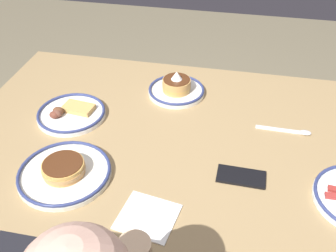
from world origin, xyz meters
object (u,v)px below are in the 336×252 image
plate_far_companion (64,172)px  tea_spoon (291,131)px  cell_phone (241,177)px  plate_near_main (176,88)px  paper_napkin (146,216)px  plate_far_side (71,113)px

plate_far_companion → tea_spoon: bearing=-152.3°
plate_far_companion → cell_phone: size_ratio=1.93×
plate_near_main → tea_spoon: size_ratio=1.18×
plate_near_main → paper_napkin: 0.61m
plate_far_companion → tea_spoon: (-0.67, -0.35, -0.01)m
tea_spoon → plate_far_side: bearing=4.8°
plate_near_main → paper_napkin: size_ratio=1.46×
plate_far_side → cell_phone: size_ratio=1.69×
cell_phone → plate_far_side: bearing=-15.6°
plate_near_main → plate_far_side: plate_near_main is taller
plate_near_main → plate_far_companion: 0.57m
plate_near_main → cell_phone: (-0.27, 0.41, -0.02)m
plate_far_companion → tea_spoon: 0.76m
plate_far_companion → tea_spoon: plate_far_companion is taller
plate_far_side → paper_napkin: bearing=134.0°
plate_far_companion → tea_spoon: size_ratio=1.49×
plate_far_companion → cell_phone: (-0.52, -0.10, -0.01)m
plate_near_main → plate_far_side: size_ratio=0.90×
plate_far_companion → plate_far_side: size_ratio=1.14×
plate_far_companion → cell_phone: plate_far_companion is taller
paper_napkin → tea_spoon: tea_spoon is taller
cell_phone → tea_spoon: bearing=-120.2°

